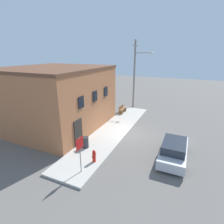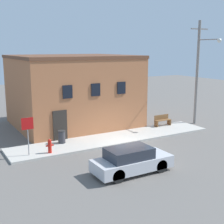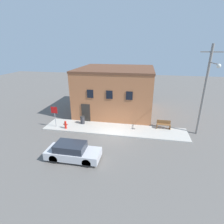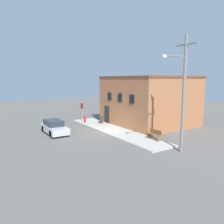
{
  "view_description": "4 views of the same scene",
  "coord_description": "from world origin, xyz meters",
  "views": [
    {
      "loc": [
        -13.61,
        -4.59,
        6.99
      ],
      "look_at": [
        -0.23,
        1.41,
        2.0
      ],
      "focal_mm": 28.0,
      "sensor_mm": 36.0,
      "label": 1
    },
    {
      "loc": [
        -10.73,
        -16.83,
        6.34
      ],
      "look_at": [
        -0.23,
        1.41,
        2.0
      ],
      "focal_mm": 50.0,
      "sensor_mm": 36.0,
      "label": 2
    },
    {
      "loc": [
        2.81,
        -14.93,
        8.33
      ],
      "look_at": [
        -0.23,
        1.41,
        2.0
      ],
      "focal_mm": 28.0,
      "sensor_mm": 36.0,
      "label": 3
    },
    {
      "loc": [
        18.84,
        -10.85,
        5.42
      ],
      "look_at": [
        -0.23,
        1.41,
        2.0
      ],
      "focal_mm": 35.0,
      "sensor_mm": 36.0,
      "label": 4
    }
  ],
  "objects": [
    {
      "name": "stop_sign",
      "position": [
        -6.26,
        0.75,
        1.73
      ],
      "size": [
        0.69,
        0.06,
        2.26
      ],
      "color": "gray",
      "rests_on": "sidewalk"
    },
    {
      "name": "brick_building",
      "position": [
        -0.78,
        7.04,
        2.88
      ],
      "size": [
        9.26,
        8.57,
        5.76
      ],
      "color": "#B26B42",
      "rests_on": "ground"
    },
    {
      "name": "sidewalk",
      "position": [
        0.0,
        1.41,
        0.07
      ],
      "size": [
        14.91,
        2.82,
        0.14
      ],
      "color": "#BCB7AD",
      "rests_on": "ground"
    },
    {
      "name": "fire_hydrant",
      "position": [
        -5.05,
        0.54,
        0.57
      ],
      "size": [
        0.47,
        0.22,
        0.85
      ],
      "color": "red",
      "rests_on": "sidewalk"
    },
    {
      "name": "trash_bin",
      "position": [
        -3.71,
        2.05,
        0.57
      ],
      "size": [
        0.5,
        0.5,
        0.85
      ],
      "color": "#333338",
      "rests_on": "sidewalk"
    },
    {
      "name": "parked_car",
      "position": [
        -2.3,
        -4.17,
        0.66
      ],
      "size": [
        4.18,
        1.67,
        1.37
      ],
      "color": "black",
      "rests_on": "ground"
    },
    {
      "name": "bench",
      "position": [
        5.09,
        2.45,
        0.57
      ],
      "size": [
        1.42,
        0.44,
        0.87
      ],
      "color": "brown",
      "rests_on": "sidewalk"
    },
    {
      "name": "ground_plane",
      "position": [
        0.0,
        0.0,
        0.0
      ],
      "size": [
        80.0,
        80.0,
        0.0
      ],
      "primitive_type": "plane",
      "color": "#66605B"
    },
    {
      "name": "utility_pole",
      "position": [
        8.32,
        1.95,
        4.63
      ],
      "size": [
        1.8,
        2.37,
        8.51
      ],
      "color": "gray",
      "rests_on": "ground"
    }
  ]
}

